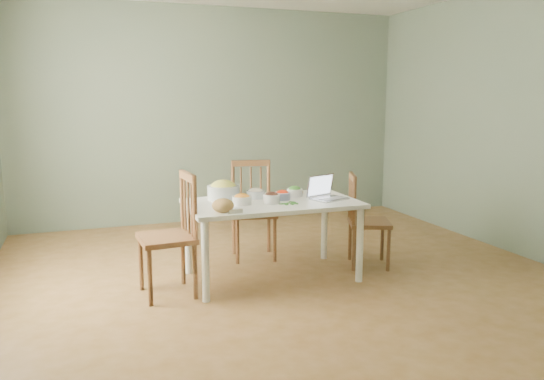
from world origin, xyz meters
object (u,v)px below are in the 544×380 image
object	(u,v)px
dining_table	(272,240)
chair_far	(254,211)
bowl_squash	(223,190)
chair_left	(166,235)
laptop	(330,188)
bread_boule	(223,206)
chair_right	(369,220)

from	to	relation	value
dining_table	chair_far	size ratio (longest dim) A/B	1.54
bowl_squash	chair_left	bearing A→B (deg)	-148.72
chair_left	laptop	bearing A→B (deg)	85.80
chair_far	bread_boule	world-z (taller)	chair_far
chair_right	laptop	xyz separation A→B (m)	(-0.47, -0.11, 0.36)
laptop	bowl_squash	bearing A→B (deg)	139.36
bread_boule	laptop	distance (m)	1.04
dining_table	bread_boule	bearing A→B (deg)	-150.01
dining_table	bowl_squash	xyz separation A→B (m)	(-0.37, 0.24, 0.43)
dining_table	chair_right	bearing A→B (deg)	0.88
chair_left	chair_right	distance (m)	1.92
bowl_squash	laptop	world-z (taller)	laptop
chair_right	dining_table	bearing A→B (deg)	112.62
dining_table	chair_left	distance (m)	0.95
bread_boule	dining_table	bearing A→B (deg)	29.99
laptop	chair_far	bearing A→B (deg)	104.34
bread_boule	chair_left	bearing A→B (deg)	154.79
chair_far	bowl_squash	xyz separation A→B (m)	(-0.40, -0.38, 0.29)
chair_far	laptop	distance (m)	0.92
chair_far	chair_right	xyz separation A→B (m)	(0.95, -0.60, -0.04)
dining_table	bread_boule	distance (m)	0.72
bread_boule	chair_far	bearing A→B (deg)	59.29
chair_left	dining_table	bearing A→B (deg)	91.77
bread_boule	bowl_squash	xyz separation A→B (m)	(0.14, 0.54, 0.03)
chair_right	laptop	size ratio (longest dim) A/B	2.92
chair_left	chair_right	size ratio (longest dim) A/B	1.13
laptop	dining_table	bearing A→B (deg)	149.72
chair_far	chair_right	size ratio (longest dim) A/B	1.09
bowl_squash	laptop	size ratio (longest dim) A/B	0.95
chair_far	dining_table	bearing A→B (deg)	-82.80
dining_table	laptop	size ratio (longest dim) A/B	4.90
chair_far	bread_boule	distance (m)	1.10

